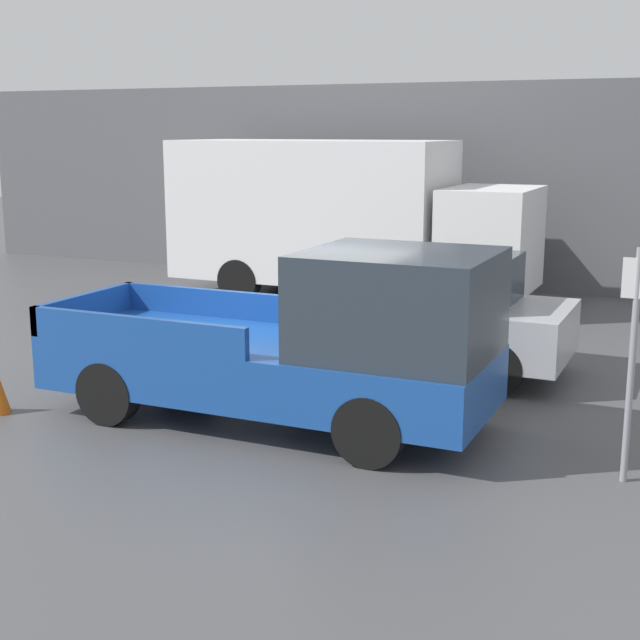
{
  "coord_description": "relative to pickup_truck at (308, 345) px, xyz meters",
  "views": [
    {
      "loc": [
        4.9,
        -10.2,
        3.53
      ],
      "look_at": [
        0.25,
        0.11,
        1.1
      ],
      "focal_mm": 50.0,
      "sensor_mm": 36.0,
      "label": 1
    }
  ],
  "objects": [
    {
      "name": "ground_plane",
      "position": [
        -0.55,
        0.89,
        -1.02
      ],
      "size": [
        60.0,
        60.0,
        0.0
      ],
      "primitive_type": "plane",
      "color": "#4C4C4F"
    },
    {
      "name": "building_wall",
      "position": [
        -0.55,
        10.46,
        1.26
      ],
      "size": [
        28.0,
        0.15,
        4.55
      ],
      "color": "#56565B",
      "rests_on": "ground"
    },
    {
      "name": "pickup_truck",
      "position": [
        0.0,
        0.0,
        0.0
      ],
      "size": [
        5.49,
        2.04,
        2.2
      ],
      "color": "#194799",
      "rests_on": "ground"
    },
    {
      "name": "car",
      "position": [
        0.48,
        3.13,
        -0.13
      ],
      "size": [
        4.23,
        2.01,
        1.75
      ],
      "color": "#B7BABF",
      "rests_on": "ground"
    },
    {
      "name": "delivery_truck",
      "position": [
        -2.89,
        7.78,
        0.75
      ],
      "size": [
        7.47,
        2.58,
        3.3
      ],
      "color": "white",
      "rests_on": "ground"
    },
    {
      "name": "parking_sign",
      "position": [
        3.66,
        -0.22,
        0.34
      ],
      "size": [
        0.3,
        0.07,
        2.41
      ],
      "color": "gray",
      "rests_on": "ground"
    }
  ]
}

